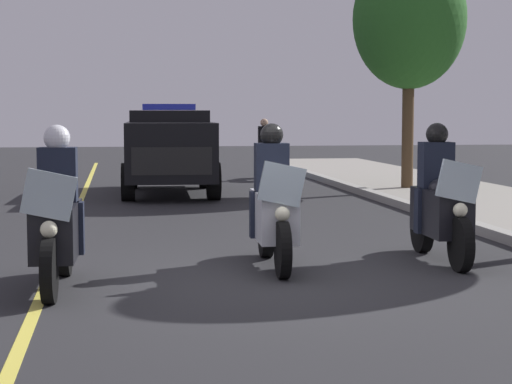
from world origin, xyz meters
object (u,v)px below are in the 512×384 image
object	(u,v)px
police_motorcycle_lead_left	(57,222)
cyclist_background	(264,149)
police_motorcycle_trailing	(440,205)
police_suv	(169,147)
tree_far_back	(409,20)
police_motorcycle_lead_right	(274,209)

from	to	relation	value
police_motorcycle_lead_left	cyclist_background	distance (m)	15.63
police_motorcycle_trailing	cyclist_background	size ratio (longest dim) A/B	1.22
police_suv	tree_far_back	bearing A→B (deg)	86.98
tree_far_back	police_suv	bearing A→B (deg)	-93.02
police_motorcycle_trailing	tree_far_back	xyz separation A→B (m)	(-9.58, 2.76, 3.29)
police_motorcycle_trailing	cyclist_background	xyz separation A→B (m)	(-13.88, 0.07, 0.14)
cyclist_background	tree_far_back	bearing A→B (deg)	32.04
cyclist_background	police_motorcycle_trailing	bearing A→B (deg)	-0.29
police_suv	tree_far_back	distance (m)	6.28
police_motorcycle_lead_left	tree_far_back	world-z (taller)	tree_far_back
police_motorcycle_trailing	police_suv	size ratio (longest dim) A/B	0.43
cyclist_background	tree_far_back	distance (m)	5.97
police_suv	cyclist_background	distance (m)	4.93
police_suv	cyclist_background	size ratio (longest dim) A/B	2.83
police_motorcycle_lead_left	tree_far_back	bearing A→B (deg)	145.28
police_motorcycle_trailing	tree_far_back	size ratio (longest dim) A/B	0.39
police_suv	tree_far_back	world-z (taller)	tree_far_back
police_suv	police_motorcycle_lead_left	bearing A→B (deg)	-9.42
cyclist_background	tree_far_back	xyz separation A→B (m)	(4.30, 2.69, 3.14)
police_motorcycle_trailing	police_motorcycle_lead_left	bearing A→B (deg)	-77.29
police_motorcycle_lead_right	cyclist_background	world-z (taller)	police_motorcycle_lead_right
cyclist_background	police_motorcycle_lead_left	bearing A→B (deg)	-17.36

